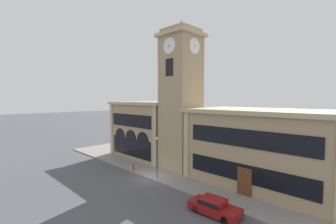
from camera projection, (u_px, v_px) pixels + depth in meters
ground_plane at (149, 179)px, 27.32m from camera, size 300.00×300.00×0.00m
sidewalk_kerb at (188, 166)px, 32.53m from camera, size 44.89×14.69×0.15m
clock_tower at (181, 100)px, 30.86m from camera, size 5.20×5.20×20.36m
town_hall_left_wing at (152, 128)px, 38.79m from camera, size 12.71×9.86×9.29m
town_hall_right_wing at (264, 147)px, 25.45m from camera, size 16.60×9.86×8.60m
parked_car_near at (214, 206)px, 19.00m from camera, size 4.47×2.09×1.32m
street_lamp at (157, 151)px, 26.90m from camera, size 0.36×0.36×5.08m
fire_hydrant at (134, 167)px, 30.33m from camera, size 0.22×0.22×0.87m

